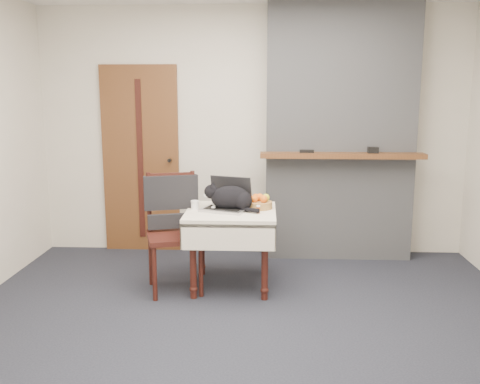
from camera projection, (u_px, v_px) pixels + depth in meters
The scene contains 12 objects.
ground at pixel (244, 329), 3.95m from camera, with size 4.50×4.50×0.00m, color black.
room_shell at pixel (247, 86), 4.07m from camera, with size 4.52×4.01×2.61m.
door at pixel (141, 160), 5.75m from camera, with size 0.82×0.10×2.00m.
chimney at pixel (340, 134), 5.47m from camera, with size 1.62×0.48×2.60m.
side_table at pixel (231, 223), 4.70m from camera, with size 0.78×0.78×0.70m.
laptop at pixel (227, 201), 4.70m from camera, with size 0.47×0.43×0.28m.
cat at pixel (231, 198), 4.66m from camera, with size 0.50×0.26×0.25m.
cream_jar at pixel (195, 205), 4.70m from camera, with size 0.07×0.07×0.08m, color white.
pill_bottle at pixel (258, 209), 4.56m from camera, with size 0.03×0.03×0.07m.
fruit_basket at pixel (260, 203), 4.74m from camera, with size 0.22×0.22×0.13m.
desk_clutter at pixel (254, 208), 4.74m from camera, with size 0.14×0.02×0.01m, color black.
chair at pixel (173, 215), 4.69m from camera, with size 0.57×0.57×1.03m.
Camera 1 is at (0.15, -3.68, 1.73)m, focal length 40.00 mm.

